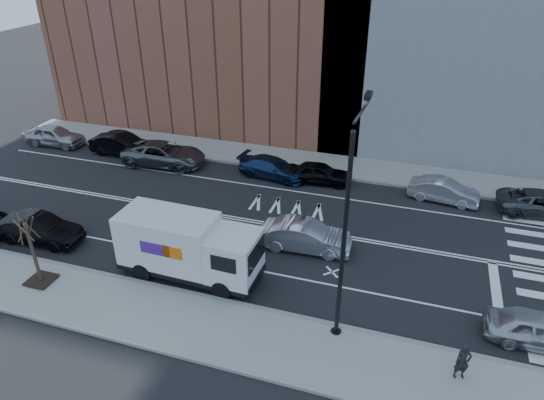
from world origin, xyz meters
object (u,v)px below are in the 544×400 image
Objects in this scene: fedex_van at (188,246)px; near_parked_front at (541,330)px; driving_sedan at (306,236)px; pedestrian at (463,361)px; far_parked_a at (55,135)px; far_parked_b at (123,145)px.

fedex_van is 1.64× the size of near_parked_front.
fedex_van is at bearing 91.00° from near_parked_front.
pedestrian reaches higher than driving_sedan.
driving_sedan is (4.78, 3.86, -0.87)m from fedex_van.
fedex_van is 20.91m from far_parked_a.
driving_sedan is at bearing 71.31° from near_parked_front.
near_parked_front is 4.23m from pedestrian.
driving_sedan is 2.97× the size of pedestrian.
fedex_van is 1.50× the size of far_parked_a.
fedex_van is 1.42× the size of far_parked_b.
far_parked_a is 23.45m from driving_sedan.
far_parked_b is 1.04× the size of driving_sedan.
near_parked_front is (26.63, -11.41, -0.09)m from far_parked_b.
pedestrian is at bearing 133.72° from near_parked_front.
driving_sedan is 10.04m from pedestrian.
fedex_van is at bearing -134.22° from far_parked_b.
near_parked_front is (15.44, 0.21, -0.93)m from fedex_van.
driving_sedan is (15.97, -7.76, -0.03)m from far_parked_b.
driving_sedan is at bearing 119.79° from pedestrian.
near_parked_front is at bearing 2.16° from fedex_van.
fedex_van is 6.21m from driving_sedan.
far_parked_b is 17.76m from driving_sedan.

